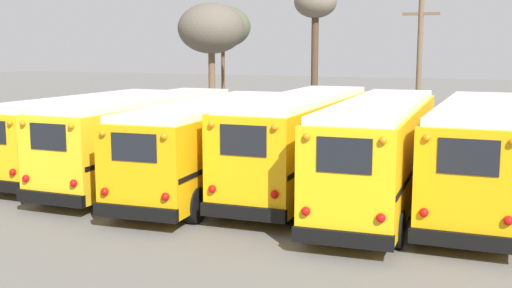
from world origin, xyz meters
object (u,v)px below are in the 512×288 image
Objects in this scene: utility_pole at (419,67)px; bare_tree_2 at (223,27)px; school_bus_4 at (380,150)px; bare_tree_0 at (315,8)px; school_bus_5 at (480,153)px; school_bus_0 at (88,132)px; school_bus_2 at (213,142)px; school_bus_1 at (144,136)px; school_bus_3 at (301,139)px; bare_tree_1 at (211,29)px.

utility_pole is 15.64m from bare_tree_2.
school_bus_4 is 20.39m from bare_tree_0.
bare_tree_0 is 1.12× the size of bare_tree_2.
school_bus_5 is at bearing -48.15° from bare_tree_2.
school_bus_4 is at bearing -4.59° from school_bus_0.
school_bus_2 is at bearing -8.11° from school_bus_0.
school_bus_1 is at bearing 177.56° from school_bus_4.
school_bus_5 is at bearing 2.54° from school_bus_2.
school_bus_3 is at bearing 17.84° from school_bus_2.
school_bus_2 is 8.62m from school_bus_5.
bare_tree_1 is (-12.71, 2.67, 2.04)m from utility_pole.
school_bus_4 is 1.10× the size of school_bus_5.
school_bus_4 is (11.49, -0.92, 0.16)m from school_bus_0.
bare_tree_2 is (-7.01, 1.91, -1.00)m from bare_tree_0.
school_bus_0 is 1.30× the size of bare_tree_2.
school_bus_1 is at bearing 174.78° from school_bus_2.
school_bus_4 is at bearing -86.73° from utility_pole.
school_bus_1 is 18.61m from bare_tree_0.
utility_pole is at bearing -11.88° from bare_tree_1.
school_bus_0 is 0.99× the size of school_bus_5.
school_bus_1 is 1.04× the size of school_bus_5.
bare_tree_1 reaches higher than school_bus_3.
bare_tree_1 reaches higher than school_bus_5.
school_bus_1 is at bearing -72.96° from bare_tree_2.
school_bus_0 is 5.80m from school_bus_2.
school_bus_2 is (5.75, -0.82, 0.05)m from school_bus_0.
school_bus_4 is 1.46× the size of bare_tree_1.
bare_tree_1 reaches higher than school_bus_4.
bare_tree_2 reaches higher than utility_pole.
bare_tree_0 is (-7.64, 18.13, 5.36)m from school_bus_4.
utility_pole reaches higher than school_bus_0.
school_bus_1 is at bearing -173.43° from school_bus_3.
bare_tree_2 is at bearing 121.76° from school_bus_3.
bare_tree_1 is at bearing 130.27° from school_bus_4.
school_bus_3 is at bearing 6.57° from school_bus_1.
school_bus_1 is 0.95× the size of school_bus_4.
bare_tree_0 is at bearing 144.51° from utility_pole.
school_bus_4 is (8.62, -0.37, 0.08)m from school_bus_1.
school_bus_5 is at bearing -43.32° from bare_tree_1.
bare_tree_1 is 0.99× the size of bare_tree_2.
bare_tree_1 is (-1.98, 14.97, 4.28)m from school_bus_0.
bare_tree_1 reaches higher than school_bus_1.
school_bus_5 is (14.36, -0.44, 0.15)m from school_bus_0.
school_bus_5 reaches higher than school_bus_2.
bare_tree_0 is (-1.89, 18.03, 5.46)m from school_bus_2.
bare_tree_1 is at bearing 136.68° from school_bus_5.
utility_pole reaches higher than school_bus_3.
school_bus_1 is at bearing -179.41° from school_bus_5.
school_bus_0 is 18.48m from bare_tree_0.
school_bus_4 is at bearing -2.44° from school_bus_1.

